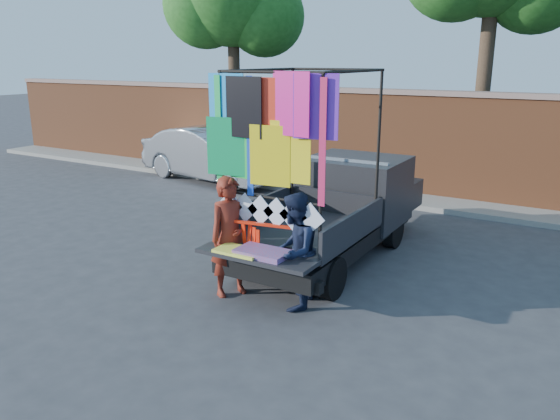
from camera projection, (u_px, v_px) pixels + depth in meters
The scene contains 8 objects.
ground at pixel (275, 299), 7.84m from camera, with size 90.00×90.00×0.00m, color #38383A.
brick_wall at pixel (425, 144), 13.27m from camera, with size 30.00×0.45×2.61m.
curb at pixel (412, 200), 13.04m from camera, with size 30.00×1.20×0.12m, color gray.
pickup_truck at pixel (343, 206), 9.69m from camera, with size 2.02×5.07×3.19m.
sedan at pixel (213, 154), 15.26m from camera, with size 1.57×4.51×1.49m, color #ACAFB3.
woman at pixel (231, 237), 7.80m from camera, with size 0.64×0.42×1.76m, color maroon.
man at pixel (295, 251), 7.40m from camera, with size 0.79×0.62×1.63m, color #161E37.
streamer_bundle at pixel (256, 236), 7.61m from camera, with size 0.88×0.19×0.61m.
Camera 1 is at (3.76, -6.15, 3.35)m, focal length 35.00 mm.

